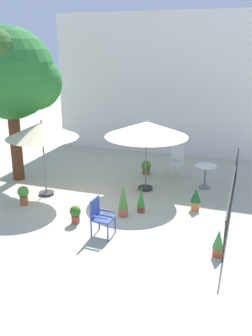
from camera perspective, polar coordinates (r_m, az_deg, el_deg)
ground_plane at (r=10.88m, az=-0.52°, el=-4.41°), size 60.00×60.00×0.00m
villa_facade at (r=14.88m, az=5.88°, el=12.49°), size 8.96×0.30×5.42m
terrace_railing at (r=10.11m, az=16.08°, el=-2.83°), size 0.03×5.57×1.01m
shade_tree at (r=12.10m, az=-17.23°, el=13.72°), size 2.92×2.78×4.79m
patio_umbrella_0 at (r=10.88m, az=3.17°, el=5.94°), size 2.46×2.46×2.17m
patio_umbrella_1 at (r=10.71m, az=-12.78°, el=5.64°), size 2.04×2.04×2.24m
cafe_table_0 at (r=11.64m, az=12.09°, el=-0.65°), size 0.66×0.66×0.73m
patio_chair_0 at (r=12.56m, az=7.90°, el=1.21°), size 0.54×0.56×0.97m
patio_chair_1 at (r=8.62m, az=-4.05°, el=-7.18°), size 0.49×0.47×0.89m
potted_plant_0 at (r=12.68m, az=3.11°, el=0.18°), size 0.33×0.33×0.47m
potted_plant_1 at (r=10.62m, az=-15.48°, el=-3.90°), size 0.32×0.32×0.54m
potted_plant_2 at (r=8.10m, az=13.99°, el=-11.06°), size 0.23×0.23×0.61m
potted_plant_3 at (r=10.10m, az=10.66°, el=-4.61°), size 0.28×0.28×0.60m
potted_plant_4 at (r=9.54m, az=-0.44°, el=-4.90°), size 0.25×0.25×0.91m
potted_plant_5 at (r=9.33m, az=-7.79°, el=-6.93°), size 0.28×0.28×0.46m
potted_plant_6 at (r=9.78m, az=2.33°, el=-4.82°), size 0.21×0.21×0.74m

